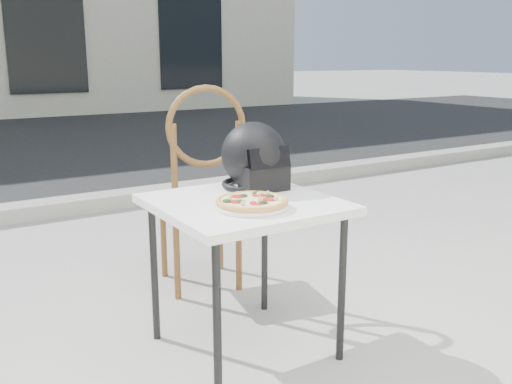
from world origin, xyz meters
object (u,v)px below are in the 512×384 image
plate (252,206)px  cafe_table_main (244,214)px  pizza (252,201)px  helmet (255,159)px  cafe_chair_main (202,178)px

plate → cafe_table_main: bearing=72.0°
cafe_table_main → plate: plate is taller
pizza → helmet: size_ratio=1.26×
pizza → cafe_chair_main: cafe_chair_main is taller
helmet → cafe_table_main: bearing=-131.9°
pizza → helmet: bearing=56.7°
plate → pizza: size_ratio=0.96×
pizza → helmet: (0.20, 0.31, 0.10)m
pizza → cafe_chair_main: bearing=76.7°
cafe_table_main → cafe_chair_main: bearing=77.6°
plate → helmet: 0.39m
plate → cafe_chair_main: size_ratio=0.33×
plate → cafe_chair_main: 0.86m
cafe_table_main → cafe_chair_main: cafe_chair_main is taller
plate → pizza: bearing=98.2°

